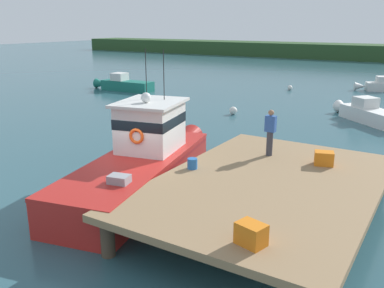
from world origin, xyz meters
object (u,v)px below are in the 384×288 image
Objects in this scene: crate_single_by_cleat at (251,234)px; mooring_buoy_outer at (233,111)px; moored_boat_mid_harbor at (124,84)px; mooring_buoy_spare_mooring at (290,88)px; crate_stack_mid_dock at (324,158)px; deckhand_by_the_boat at (270,132)px; moored_boat_near_channel at (369,114)px; main_fishing_boat at (144,160)px; bait_bucket at (192,164)px.

mooring_buoy_outer is at bearing 117.32° from crate_single_by_cleat.
mooring_buoy_outer is at bearing -17.56° from moored_boat_mid_harbor.
mooring_buoy_spare_mooring is 0.84× the size of mooring_buoy_outer.
moored_boat_mid_harbor is 13.31m from mooring_buoy_outer.
deckhand_by_the_boat is at bearing 178.85° from crate_stack_mid_dock.
crate_single_by_cleat is 1.40× the size of mooring_buoy_spare_mooring.
moored_boat_near_channel is (1.24, 12.89, -1.57)m from deckhand_by_the_boat.
crate_stack_mid_dock is 13.55m from mooring_buoy_outer.
main_fishing_boat is 22.77m from moored_boat_mid_harbor.
main_fishing_boat reaches higher than moored_boat_near_channel.
mooring_buoy_spare_mooring is at bearing 32.15° from moored_boat_mid_harbor.
main_fishing_boat reaches higher than mooring_buoy_spare_mooring.
crate_stack_mid_dock is 24.01m from mooring_buoy_spare_mooring.
bait_bucket is 14.05m from mooring_buoy_outer.
deckhand_by_the_boat is at bearing -72.99° from mooring_buoy_spare_mooring.
mooring_buoy_spare_mooring is (-8.73, 22.33, -1.21)m from crate_stack_mid_dock.
crate_single_by_cleat is at bearing -62.68° from mooring_buoy_outer.
crate_single_by_cleat is (5.78, -3.74, 0.43)m from main_fishing_boat.
crate_single_by_cleat reaches higher than bait_bucket.
crate_single_by_cleat is 1.18× the size of mooring_buoy_outer.
moored_boat_near_channel is 0.83× the size of moored_boat_mid_harbor.
moored_boat_mid_harbor reaches higher than mooring_buoy_outer.
bait_bucket is 0.06× the size of moored_boat_mid_harbor.
crate_single_by_cleat is 0.10× the size of moored_boat_mid_harbor.
crate_single_by_cleat is at bearing -32.90° from main_fishing_boat.
crate_stack_mid_dock is at bearing -34.51° from moored_boat_mid_harbor.
crate_stack_mid_dock is at bearing 36.58° from bait_bucket.
crate_single_by_cleat reaches higher than mooring_buoy_outer.
moored_boat_near_channel is at bearing 79.78° from bait_bucket.
crate_stack_mid_dock is at bearing 90.58° from crate_single_by_cleat.
mooring_buoy_outer is at bearing -88.66° from mooring_buoy_spare_mooring.
moored_boat_mid_harbor is 14.66m from mooring_buoy_spare_mooring.
crate_single_by_cleat is 6.34m from deckhand_by_the_boat.
main_fishing_boat is 16.60× the size of crate_stack_mid_dock.
crate_single_by_cleat is at bearing -44.03° from moored_boat_mid_harbor.
crate_single_by_cleat is 29.65m from mooring_buoy_spare_mooring.
crate_stack_mid_dock is (5.72, 2.22, 0.42)m from main_fishing_boat.
deckhand_by_the_boat reaches higher than moored_boat_mid_harbor.
mooring_buoy_spare_mooring is 11.81m from mooring_buoy_outer.
mooring_buoy_outer is (-8.51, 16.48, -1.18)m from crate_single_by_cleat.
mooring_buoy_outer is at bearing 121.97° from deckhand_by_the_boat.
crate_single_by_cleat is (0.06, -5.96, 0.01)m from crate_stack_mid_dock.
bait_bucket is (-3.53, 3.38, -0.07)m from crate_single_by_cleat.
mooring_buoy_outer reaches higher than mooring_buoy_spare_mooring.
moored_boat_mid_harbor is at bearing 132.62° from main_fishing_boat.
main_fishing_boat is 6.90m from crate_single_by_cleat.
mooring_buoy_spare_mooring is (-8.06, 9.40, -0.28)m from moored_boat_near_channel.
moored_boat_mid_harbor is at bearing -147.85° from mooring_buoy_spare_mooring.
crate_stack_mid_dock is 0.10× the size of moored_boat_mid_harbor.
crate_single_by_cleat is 0.12× the size of moored_boat_near_channel.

